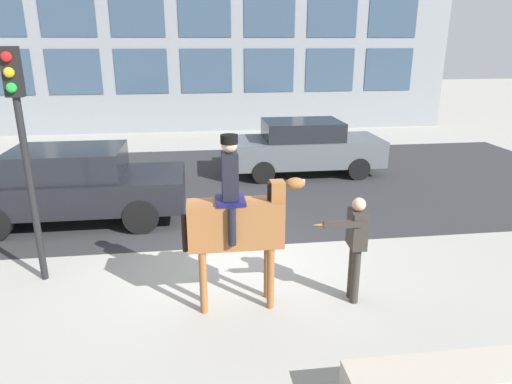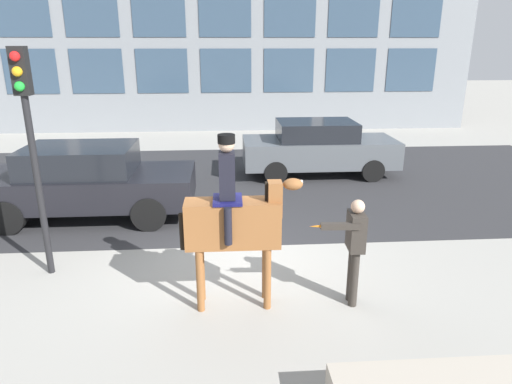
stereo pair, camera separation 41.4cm
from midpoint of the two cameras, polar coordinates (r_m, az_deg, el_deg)
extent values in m
plane|color=#9E9B93|center=(8.50, -1.32, -8.28)|extent=(80.00, 80.00, 0.00)
cube|color=#2D2D30|center=(12.92, -2.34, 1.14)|extent=(21.83, 8.50, 0.01)
cube|color=#33475B|center=(21.93, -25.85, 13.39)|extent=(2.20, 0.02, 1.85)
cube|color=#33475B|center=(21.10, -18.72, 14.09)|extent=(2.20, 0.02, 1.85)
cube|color=#33475B|center=(20.61, -11.08, 14.61)|extent=(2.20, 0.02, 1.85)
cube|color=#33475B|center=(20.47, -3.17, 14.89)|extent=(2.20, 0.02, 1.85)
cube|color=#33475B|center=(20.70, 4.72, 14.89)|extent=(2.20, 0.02, 1.85)
cube|color=#33475B|center=(21.28, 12.29, 14.64)|extent=(2.20, 0.02, 1.85)
cube|color=#33475B|center=(22.19, 19.33, 14.19)|extent=(2.20, 0.02, 1.85)
cube|color=#33475B|center=(21.93, -26.72, 19.36)|extent=(2.20, 0.02, 1.85)
cube|color=#33475B|center=(21.10, -19.39, 20.33)|extent=(2.20, 0.02, 1.85)
cube|color=#33475B|center=(20.60, -11.49, 21.02)|extent=(2.20, 0.02, 1.85)
cube|color=#33475B|center=(20.47, -3.29, 21.35)|extent=(2.20, 0.02, 1.85)
cube|color=#33475B|center=(20.69, 4.89, 21.28)|extent=(2.20, 0.02, 1.85)
cube|color=#33475B|center=(21.28, 12.73, 20.84)|extent=(2.20, 0.02, 1.85)
cube|color=#33475B|center=(22.19, 19.98, 20.12)|extent=(2.20, 0.02, 1.85)
cube|color=brown|center=(6.56, -1.11, -3.94)|extent=(1.37, 0.45, 0.68)
cylinder|color=brown|center=(7.08, 2.91, -9.59)|extent=(0.11, 0.11, 0.98)
cylinder|color=brown|center=(6.82, 3.20, -10.79)|extent=(0.11, 0.11, 0.98)
cylinder|color=brown|center=(7.05, -5.19, -9.80)|extent=(0.11, 0.11, 0.98)
cylinder|color=brown|center=(6.78, -5.25, -11.02)|extent=(0.11, 0.11, 0.98)
cube|color=brown|center=(6.49, 4.19, -0.88)|extent=(0.20, 0.24, 0.51)
cube|color=black|center=(6.46, 3.14, -0.73)|extent=(0.04, 0.08, 0.46)
ellipsoid|color=brown|center=(6.46, 6.48, 0.96)|extent=(0.28, 0.20, 0.17)
cube|color=silver|center=(6.47, 7.23, 1.14)|extent=(0.10, 0.05, 0.07)
cylinder|color=black|center=(6.61, -7.41, -4.94)|extent=(0.09, 0.09, 0.55)
cube|color=#14144C|center=(6.43, -1.74, -0.99)|extent=(0.41, 0.48, 0.05)
cube|color=black|center=(6.32, -1.77, 2.07)|extent=(0.22, 0.32, 0.66)
sphere|color=#D1A889|center=(6.21, -1.81, 5.95)|extent=(0.22, 0.22, 0.22)
cylinder|color=black|center=(6.20, -1.82, 6.65)|extent=(0.24, 0.24, 0.12)
cylinder|color=black|center=(6.78, -1.80, -2.57)|extent=(0.11, 0.11, 0.54)
cylinder|color=black|center=(6.28, -1.63, -4.31)|extent=(0.11, 0.11, 0.54)
cylinder|color=#332D28|center=(7.09, 13.82, -10.49)|extent=(0.13, 0.13, 0.90)
cylinder|color=#332D28|center=(7.22, 13.51, -9.89)|extent=(0.13, 0.13, 0.90)
cube|color=#332D28|center=(6.84, 14.11, -4.79)|extent=(0.24, 0.41, 0.56)
sphere|color=#D1A889|center=(6.71, 14.36, -1.79)|extent=(0.20, 0.20, 0.20)
cube|color=#332D28|center=(6.56, 12.28, -4.22)|extent=(0.55, 0.12, 0.09)
cone|color=orange|center=(6.49, 9.29, -4.28)|extent=(0.18, 0.05, 0.04)
cube|color=black|center=(10.78, -19.19, 0.56)|extent=(4.66, 1.89, 0.68)
cube|color=black|center=(10.65, -20.14, 3.81)|extent=(2.33, 1.67, 0.59)
cylinder|color=black|center=(9.79, -12.06, -2.69)|extent=(0.73, 0.23, 0.73)
cylinder|color=black|center=(11.42, -10.93, 0.42)|extent=(0.73, 0.23, 0.73)
cylinder|color=black|center=(10.60, -27.72, -2.83)|extent=(0.73, 0.23, 0.73)
cylinder|color=black|center=(12.12, -24.60, 0.09)|extent=(0.73, 0.23, 0.73)
cube|color=#51565B|center=(13.76, 8.76, 5.00)|extent=(4.48, 1.83, 0.75)
cube|color=black|center=(13.61, 8.42, 7.63)|extent=(2.24, 1.61, 0.53)
cylinder|color=black|center=(13.45, 15.24, 2.60)|extent=(0.65, 0.22, 0.65)
cylinder|color=black|center=(14.99, 13.20, 4.33)|extent=(0.65, 0.22, 0.65)
cylinder|color=black|center=(12.81, 3.40, 2.45)|extent=(0.65, 0.22, 0.65)
cylinder|color=black|center=(14.42, 2.56, 4.26)|extent=(0.65, 0.22, 0.65)
cylinder|color=black|center=(8.14, -24.20, 0.30)|extent=(0.11, 0.11, 3.02)
cube|color=black|center=(7.83, -26.00, 13.44)|extent=(0.24, 0.19, 0.72)
sphere|color=red|center=(7.71, -26.55, 14.94)|extent=(0.15, 0.15, 0.15)
sphere|color=orange|center=(7.72, -26.32, 13.35)|extent=(0.15, 0.15, 0.15)
sphere|color=green|center=(7.73, -26.09, 11.77)|extent=(0.15, 0.15, 0.15)
camera|label=1|loc=(0.21, -88.32, 0.55)|focal=32.00mm
camera|label=2|loc=(0.21, 91.68, -0.55)|focal=32.00mm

